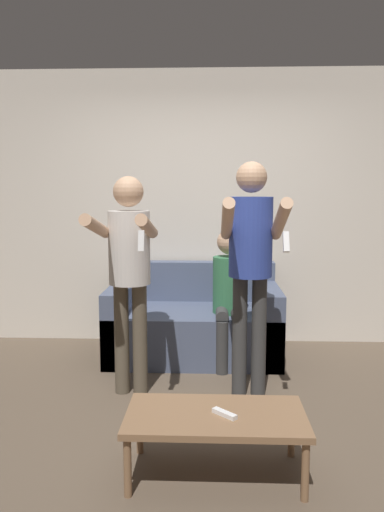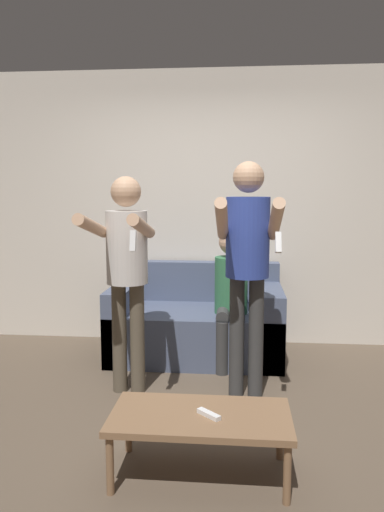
{
  "view_description": "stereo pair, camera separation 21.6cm",
  "coord_description": "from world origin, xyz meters",
  "px_view_note": "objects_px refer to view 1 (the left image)",
  "views": [
    {
      "loc": [
        0.06,
        -3.21,
        1.53
      ],
      "look_at": [
        -0.1,
        0.84,
        0.99
      ],
      "focal_mm": 35.0,
      "sensor_mm": 36.0,
      "label": 1
    },
    {
      "loc": [
        0.28,
        -3.19,
        1.53
      ],
      "look_at": [
        -0.1,
        0.84,
        0.99
      ],
      "focal_mm": 35.0,
      "sensor_mm": 36.0,
      "label": 2
    }
  ],
  "objects_px": {
    "person_seated": "(229,290)",
    "coffee_table": "(216,420)",
    "person_standing_left": "(129,260)",
    "person_standing_right": "(251,252)",
    "couch": "(194,324)",
    "remote_on_table": "(225,414)"
  },
  "relations": [
    {
      "from": "couch",
      "to": "person_standing_left",
      "type": "xyz_separation_m",
      "value": [
        -0.44,
        -0.93,
        0.73
      ]
    },
    {
      "from": "person_standing_left",
      "to": "person_standing_right",
      "type": "height_order",
      "value": "person_standing_right"
    },
    {
      "from": "person_standing_right",
      "to": "person_seated",
      "type": "relative_size",
      "value": 1.45
    },
    {
      "from": "couch",
      "to": "person_seated",
      "type": "distance_m",
      "value": 0.54
    },
    {
      "from": "couch",
      "to": "person_standing_right",
      "type": "height_order",
      "value": "person_standing_right"
    },
    {
      "from": "person_standing_left",
      "to": "person_standing_right",
      "type": "xyz_separation_m",
      "value": [
        0.89,
        0.01,
        0.07
      ]
    },
    {
      "from": "couch",
      "to": "remote_on_table",
      "type": "distance_m",
      "value": 2.03
    },
    {
      "from": "person_seated",
      "to": "remote_on_table",
      "type": "bearing_deg",
      "value": -92.69
    },
    {
      "from": "person_standing_right",
      "to": "remote_on_table",
      "type": "height_order",
      "value": "person_standing_right"
    },
    {
      "from": "person_seated",
      "to": "coffee_table",
      "type": "xyz_separation_m",
      "value": [
        -0.13,
        -1.77,
        -0.35
      ]
    },
    {
      "from": "person_standing_right",
      "to": "person_seated",
      "type": "xyz_separation_m",
      "value": [
        -0.13,
        0.7,
        -0.43
      ]
    },
    {
      "from": "person_standing_left",
      "to": "couch",
      "type": "bearing_deg",
      "value": 64.41
    },
    {
      "from": "person_seated",
      "to": "person_standing_right",
      "type": "bearing_deg",
      "value": -79.8
    },
    {
      "from": "person_standing_left",
      "to": "person_standing_right",
      "type": "bearing_deg",
      "value": 0.36
    },
    {
      "from": "person_standing_left",
      "to": "remote_on_table",
      "type": "distance_m",
      "value": 1.44
    },
    {
      "from": "coffee_table",
      "to": "remote_on_table",
      "type": "relative_size",
      "value": 7.17
    },
    {
      "from": "couch",
      "to": "person_standing_left",
      "type": "relative_size",
      "value": 0.95
    },
    {
      "from": "person_seated",
      "to": "coffee_table",
      "type": "relative_size",
      "value": 1.24
    },
    {
      "from": "person_standing_left",
      "to": "coffee_table",
      "type": "relative_size",
      "value": 1.7
    },
    {
      "from": "coffee_table",
      "to": "couch",
      "type": "bearing_deg",
      "value": 95.39
    },
    {
      "from": "coffee_table",
      "to": "person_standing_left",
      "type": "bearing_deg",
      "value": 120.71
    },
    {
      "from": "couch",
      "to": "person_standing_left",
      "type": "distance_m",
      "value": 1.26
    }
  ]
}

